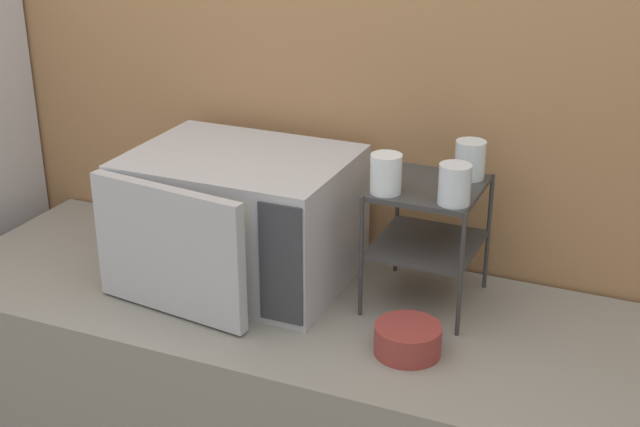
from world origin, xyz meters
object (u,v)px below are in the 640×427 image
object	(u,v)px
glass_front_right	(455,184)
glass_back_right	(470,160)
dish_rack	(428,219)
glass_front_left	(386,174)
bowl	(408,340)
microwave	(238,219)

from	to	relation	value
glass_front_right	glass_back_right	bearing A→B (deg)	93.38
dish_rack	glass_back_right	bearing A→B (deg)	50.79
glass_front_left	bowl	xyz separation A→B (m)	(0.11, -0.16, -0.30)
glass_back_right	glass_front_left	bearing A→B (deg)	-131.67
bowl	glass_front_left	bearing A→B (deg)	125.95
glass_front_right	bowl	xyz separation A→B (m)	(-0.04, -0.15, -0.30)
glass_back_right	bowl	bearing A→B (deg)	-95.50
glass_back_right	microwave	bearing A→B (deg)	-163.83
glass_front_left	bowl	world-z (taller)	glass_front_left
microwave	bowl	distance (m)	0.54
dish_rack	bowl	xyz separation A→B (m)	(0.04, -0.24, -0.18)
microwave	dish_rack	xyz separation A→B (m)	(0.46, 0.07, 0.05)
microwave	dish_rack	bearing A→B (deg)	8.57
dish_rack	glass_front_right	size ratio (longest dim) A/B	3.33
dish_rack	bowl	world-z (taller)	dish_rack
glass_front_left	glass_front_right	bearing A→B (deg)	-1.04
glass_back_right	bowl	distance (m)	0.44
microwave	bowl	xyz separation A→B (m)	(0.49, -0.17, -0.13)
microwave	glass_back_right	xyz separation A→B (m)	(0.52, 0.15, 0.18)
glass_front_right	microwave	bearing A→B (deg)	178.55
bowl	dish_rack	bearing A→B (deg)	98.91
glass_front_left	glass_back_right	distance (m)	0.22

